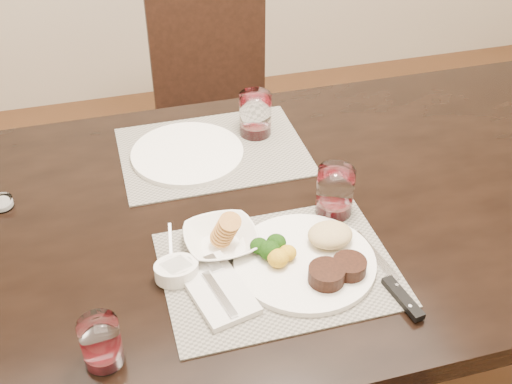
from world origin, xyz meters
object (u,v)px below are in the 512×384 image
object	(u,v)px
chair_far	(216,101)
wine_glass_near	(335,194)
steak_knife	(396,287)
cracker_bowl	(221,239)
dinner_plate	(312,258)
far_plate	(187,153)

from	to	relation	value
chair_far	wine_glass_near	size ratio (longest dim) A/B	8.03
steak_knife	cracker_bowl	world-z (taller)	cracker_bowl
wine_glass_near	chair_far	bearing A→B (deg)	93.01
dinner_plate	cracker_bowl	bearing A→B (deg)	137.04
cracker_bowl	far_plate	bearing A→B (deg)	90.76
wine_glass_near	far_plate	xyz separation A→B (m)	(-0.27, 0.31, -0.04)
chair_far	cracker_bowl	world-z (taller)	chair_far
wine_glass_near	far_plate	distance (m)	0.41
cracker_bowl	wine_glass_near	bearing A→B (deg)	10.06
chair_far	steak_knife	world-z (taller)	chair_far
chair_far	steak_knife	size ratio (longest dim) A/B	3.40
steak_knife	cracker_bowl	size ratio (longest dim) A/B	1.71
far_plate	wine_glass_near	bearing A→B (deg)	-48.40
chair_far	far_plate	distance (m)	0.77
steak_knife	chair_far	bearing A→B (deg)	84.84
wine_glass_near	cracker_bowl	bearing A→B (deg)	-169.94
chair_far	far_plate	world-z (taller)	chair_far
steak_knife	far_plate	size ratio (longest dim) A/B	0.95
chair_far	wine_glass_near	xyz separation A→B (m)	(0.05, -0.99, 0.30)
far_plate	chair_far	bearing A→B (deg)	72.41
dinner_plate	far_plate	distance (m)	0.48
steak_knife	wine_glass_near	xyz separation A→B (m)	(-0.03, 0.25, 0.04)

